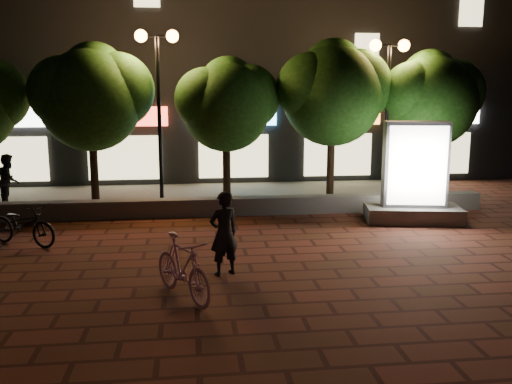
{
  "coord_description": "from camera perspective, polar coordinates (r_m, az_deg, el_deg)",
  "views": [
    {
      "loc": [
        -0.61,
        -11.41,
        3.57
      ],
      "look_at": [
        0.95,
        1.5,
        1.12
      ],
      "focal_mm": 38.48,
      "sensor_mm": 36.0,
      "label": 1
    }
  ],
  "objects": [
    {
      "name": "tree_far_right",
      "position": [
        18.54,
        17.8,
        9.52
      ],
      "size": [
        3.48,
        2.9,
        4.76
      ],
      "color": "black",
      "rests_on": "sidewalk"
    },
    {
      "name": "tree_right",
      "position": [
        17.46,
        8.08,
        10.53
      ],
      "size": [
        3.72,
        3.1,
        5.07
      ],
      "color": "black",
      "rests_on": "sidewalk"
    },
    {
      "name": "tree_left",
      "position": [
        17.11,
        -16.66,
        9.79
      ],
      "size": [
        3.6,
        3.0,
        4.89
      ],
      "color": "black",
      "rests_on": "sidewalk"
    },
    {
      "name": "pedestrian",
      "position": [
        18.13,
        -24.29,
        1.14
      ],
      "size": [
        0.7,
        0.84,
        1.59
      ],
      "primitive_type": "imported",
      "rotation": [
        0.0,
        0.0,
        1.7
      ],
      "color": "black",
      "rests_on": "sidewalk"
    },
    {
      "name": "street_lamp_right",
      "position": [
        17.71,
        13.58,
        11.4
      ],
      "size": [
        1.26,
        0.36,
        4.98
      ],
      "color": "black",
      "rests_on": "sidewalk"
    },
    {
      "name": "sidewalk",
      "position": [
        18.27,
        -4.83,
        -0.54
      ],
      "size": [
        16.0,
        5.0,
        0.08
      ],
      "primitive_type": "cube",
      "color": "slate",
      "rests_on": "ground"
    },
    {
      "name": "ground",
      "position": [
        11.98,
        -3.67,
        -6.72
      ],
      "size": [
        80.0,
        80.0,
        0.0
      ],
      "primitive_type": "plane",
      "color": "#5C271D",
      "rests_on": "ground"
    },
    {
      "name": "scooter_parked",
      "position": [
        13.78,
        -23.09,
        -3.12
      ],
      "size": [
        1.96,
        1.49,
        0.99
      ],
      "primitive_type": "imported",
      "rotation": [
        0.0,
        0.0,
        1.06
      ],
      "color": "black",
      "rests_on": "ground"
    },
    {
      "name": "scooter_pink",
      "position": [
        9.57,
        -7.64,
        -7.8
      ],
      "size": [
        1.35,
        1.88,
        1.12
      ],
      "primitive_type": "imported",
      "rotation": [
        0.0,
        0.0,
        0.5
      ],
      "color": "#BA7798",
      "rests_on": "ground"
    },
    {
      "name": "rider",
      "position": [
        10.62,
        -3.36,
        -4.32
      ],
      "size": [
        0.72,
        0.61,
        1.66
      ],
      "primitive_type": "imported",
      "rotation": [
        0.0,
        0.0,
        3.57
      ],
      "color": "black",
      "rests_on": "ground"
    },
    {
      "name": "tree_mid",
      "position": [
        16.92,
        -2.98,
        9.43
      ],
      "size": [
        3.24,
        2.7,
        4.5
      ],
      "color": "black",
      "rests_on": "sidewalk"
    },
    {
      "name": "building_block",
      "position": [
        24.46,
        -5.61,
        13.94
      ],
      "size": [
        28.0,
        8.12,
        11.3
      ],
      "color": "black",
      "rests_on": "ground"
    },
    {
      "name": "ad_kiosk",
      "position": [
        15.47,
        16.12,
        1.05
      ],
      "size": [
        2.71,
        1.7,
        2.73
      ],
      "color": "slate",
      "rests_on": "ground"
    },
    {
      "name": "retaining_wall",
      "position": [
        15.78,
        -4.51,
        -1.53
      ],
      "size": [
        16.0,
        0.45,
        0.5
      ],
      "primitive_type": "cube",
      "color": "slate",
      "rests_on": "ground"
    },
    {
      "name": "street_lamp_left",
      "position": [
        16.65,
        -10.16,
        12.06
      ],
      "size": [
        1.26,
        0.36,
        5.18
      ],
      "color": "black",
      "rests_on": "sidewalk"
    }
  ]
}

